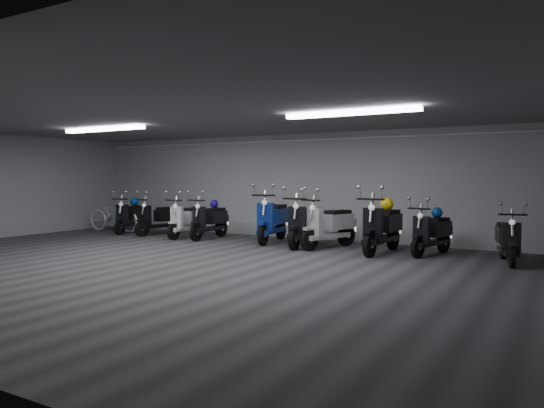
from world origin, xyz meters
The scene contains 21 objects.
floor centered at (0.00, 0.00, -0.01)m, with size 14.00×10.00×0.01m, color #343436.
ceiling centered at (0.00, 0.00, 2.80)m, with size 14.00×10.00×0.01m, color slate.
back_wall centered at (0.00, 5.00, 1.40)m, with size 14.00×0.01×2.80m, color #AFAFB2.
fluor_strip_left centered at (-3.00, 1.00, 2.74)m, with size 2.40×0.18×0.08m, color white.
fluor_strip_right centered at (3.00, 1.00, 2.74)m, with size 2.40×0.18×0.08m, color white.
conduit centered at (0.00, 4.92, 2.62)m, with size 0.05×0.05×13.60m, color white.
scooter_0 centered at (-4.88, 3.64, 0.64)m, with size 0.57×1.71×1.27m, color black, non-canonical shape.
scooter_1 centered at (-3.80, 3.66, 0.63)m, with size 0.57×1.70×1.27m, color black, non-canonical shape.
scooter_2 centered at (-2.69, 3.55, 0.65)m, with size 0.58×1.73×1.29m, color white, non-canonical shape.
scooter_3 centered at (-2.00, 3.62, 0.65)m, with size 0.58×1.75×1.31m, color black, non-canonical shape.
scooter_4 centered at (-0.19, 3.86, 0.75)m, with size 0.67×2.01×1.50m, color navy, non-canonical shape.
scooter_5 centered at (0.88, 3.54, 0.72)m, with size 0.64×1.93×1.44m, color black, non-canonical shape.
scooter_6 centered at (1.49, 3.56, 0.70)m, with size 0.63×1.88×1.40m, color #B8B9BD, non-canonical shape.
scooter_7 centered at (2.80, 3.39, 0.74)m, with size 0.66×1.99×1.48m, color black, non-canonical shape.
scooter_8 centered at (3.78, 3.68, 0.62)m, with size 0.56×1.68×1.25m, color black, non-canonical shape.
scooter_9 centered at (5.28, 3.36, 0.60)m, with size 0.54×1.61×1.20m, color black, non-canonical shape.
bicycle centered at (-5.58, 3.65, 0.63)m, with size 0.68×1.94×1.25m, color white.
helmet_0 centered at (3.84, 3.90, 0.89)m, with size 0.23×0.23×0.23m, color navy.
helmet_1 centered at (-2.01, 3.87, 0.92)m, with size 0.23×0.23×0.23m, color #1F0D8F.
helmet_2 centered at (-4.94, 3.87, 0.92)m, with size 0.25×0.25×0.25m, color #0E469F.
helmet_3 centered at (2.82, 3.67, 1.06)m, with size 0.28×0.28×0.28m, color yellow.
Camera 1 is at (6.26, -7.32, 1.64)m, focal length 33.99 mm.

